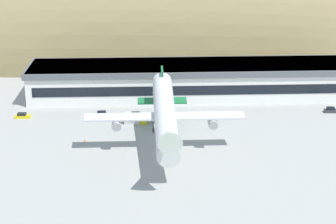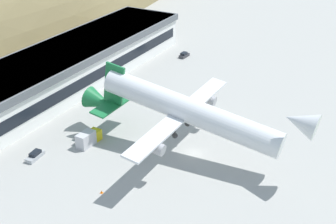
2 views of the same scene
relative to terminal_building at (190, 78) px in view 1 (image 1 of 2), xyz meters
name	(u,v)px [view 1 (image 1 of 2)]	position (x,y,z in m)	size (l,w,h in m)	color
ground_plane	(165,154)	(-9.82, -45.42, -5.84)	(416.39, 416.39, 0.00)	#9E9E99
hill_backdrop	(206,56)	(10.99, 51.80, -5.84)	(314.77, 63.19, 72.67)	olive
terminal_building	(190,78)	(0.00, 0.00, 0.00)	(100.59, 20.15, 10.31)	white
cargo_airplane	(165,114)	(-9.73, -43.28, 3.63)	(38.61, 50.64, 12.89)	silver
service_car_0	(101,114)	(-26.93, -17.90, -5.23)	(4.58, 2.11, 1.48)	#999EA3
service_car_1	(331,110)	(39.75, -17.81, -5.19)	(4.08, 1.99, 1.57)	#333338
service_car_2	(23,116)	(-49.09, -18.21, -5.25)	(4.37, 2.10, 1.43)	gold
fuel_truck	(135,118)	(-17.18, -24.04, -4.38)	(6.30, 2.56, 3.11)	gold
traffic_cone_1	(85,140)	(-29.85, -36.61, -5.56)	(0.52, 0.52, 0.58)	orange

